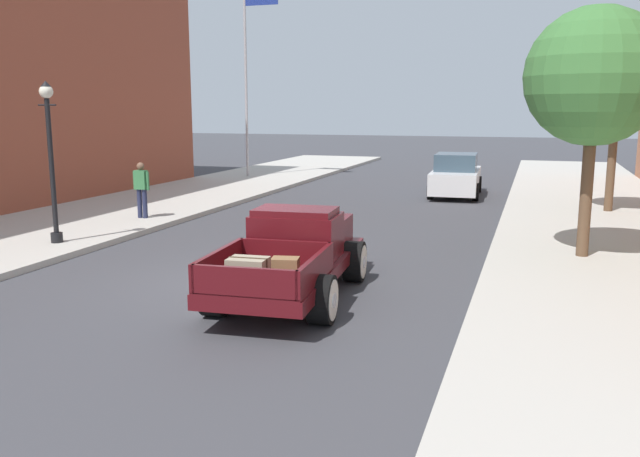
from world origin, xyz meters
name	(u,v)px	position (x,y,z in m)	size (l,w,h in m)	color
ground_plane	(237,284)	(0.00, 0.00, 0.00)	(140.00, 140.00, 0.00)	#3D3D42
hotrod_truck_maroon	(295,253)	(1.32, -0.27, 0.75)	(2.43, 5.03, 1.58)	#510F14
car_background_white	(456,176)	(2.48, 14.55, 0.77)	(2.02, 4.37, 1.65)	silver
pedestrian_sidewalk_left	(141,187)	(-5.63, 5.42, 1.09)	(0.53, 0.22, 1.65)	#232847
street_lamp_near	(50,150)	(-5.56, 1.61, 2.39)	(0.50, 0.32, 3.85)	black
flagpole	(250,56)	(-7.55, 17.68, 5.77)	(1.74, 0.16, 9.16)	#B2B2B7
street_tree_nearest	(595,77)	(6.49, 4.04, 4.01)	(2.93, 2.93, 5.34)	brown
street_tree_second	(618,87)	(7.67, 11.24, 4.01)	(2.60, 2.60, 5.18)	brown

